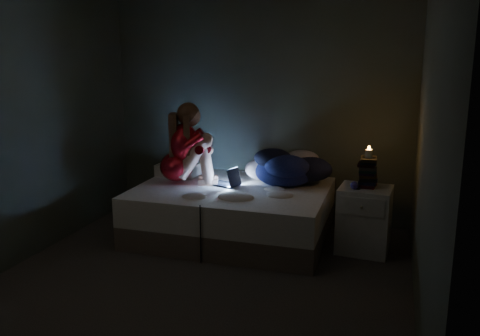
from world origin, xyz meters
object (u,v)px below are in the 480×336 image
at_px(candle, 369,152).
at_px(laptop, 224,176).
at_px(nightstand, 364,220).
at_px(phone, 358,187).
at_px(woman, 176,143).
at_px(bed, 232,212).

bearing_deg(candle, laptop, 179.40).
xyz_separation_m(nightstand, phone, (-0.07, -0.04, 0.34)).
bearing_deg(woman, bed, -17.04).
distance_m(woman, phone, 1.99).
distance_m(laptop, phone, 1.44).
bearing_deg(bed, woman, -178.93).
xyz_separation_m(laptop, phone, (1.43, -0.11, 0.01)).
relative_size(woman, laptop, 2.97).
distance_m(bed, candle, 1.58).
relative_size(laptop, nightstand, 0.45).
xyz_separation_m(bed, woman, (-0.64, -0.01, 0.73)).
distance_m(nightstand, phone, 0.35).
relative_size(candle, phone, 0.57).
height_order(candle, phone, candle).
distance_m(woman, laptop, 0.63).
bearing_deg(laptop, nightstand, 13.71).
relative_size(woman, phone, 6.41).
distance_m(bed, laptop, 0.40).
bearing_deg(laptop, bed, -13.70).
bearing_deg(candle, bed, -178.06).
bearing_deg(bed, laptop, 149.87).
bearing_deg(bed, candle, 1.94).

